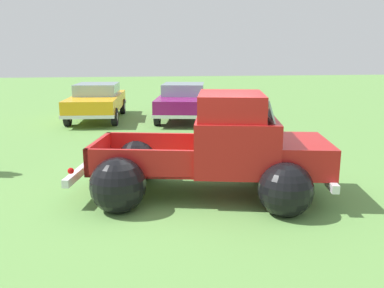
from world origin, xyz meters
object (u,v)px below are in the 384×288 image
at_px(show_car_1, 183,100).
at_px(lane_cone_0, 137,152).
at_px(lane_cone_1, 176,151).
at_px(show_car_0, 97,100).
at_px(vintage_pickup_truck, 221,155).

bearing_deg(show_car_1, lane_cone_0, -5.32).
distance_m(show_car_1, lane_cone_1, 6.77).
bearing_deg(show_car_1, lane_cone_1, 2.37).
distance_m(show_car_0, lane_cone_1, 7.58).
bearing_deg(lane_cone_0, show_car_0, 101.56).
xyz_separation_m(show_car_1, lane_cone_1, (-1.04, -6.67, -0.48)).
height_order(lane_cone_0, lane_cone_1, same).
relative_size(show_car_0, lane_cone_1, 7.70).
height_order(vintage_pickup_truck, show_car_1, vintage_pickup_truck).
bearing_deg(lane_cone_1, show_car_1, 81.13).
xyz_separation_m(show_car_0, show_car_1, (3.44, -0.51, -0.00)).
xyz_separation_m(show_car_1, lane_cone_0, (-1.98, -6.64, -0.48)).
xyz_separation_m(vintage_pickup_truck, show_car_0, (-3.00, 9.46, 0.03)).
bearing_deg(lane_cone_1, vintage_pickup_truck, -75.09).
bearing_deg(vintage_pickup_truck, lane_cone_1, 117.19).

